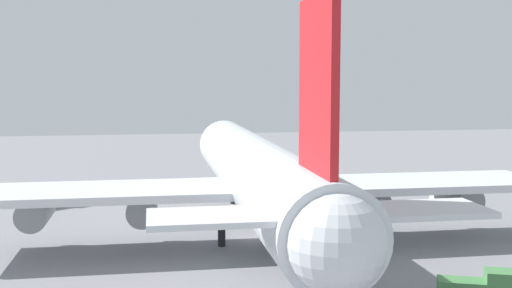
{
  "coord_description": "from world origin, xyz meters",
  "views": [
    {
      "loc": [
        -58.71,
        9.86,
        15.21
      ],
      "look_at": [
        0.0,
        0.0,
        9.08
      ],
      "focal_mm": 44.21,
      "sensor_mm": 36.0,
      "label": 1
    }
  ],
  "objects_px": {
    "maintenance_van": "(54,198)",
    "fuel_truck": "(481,286)",
    "cargo_airplane": "(256,174)",
    "safety_cone_nose": "(239,188)",
    "pushback_tractor": "(446,194)"
  },
  "relations": [
    {
      "from": "cargo_airplane",
      "to": "fuel_truck",
      "type": "distance_m",
      "value": 24.03
    },
    {
      "from": "pushback_tractor",
      "to": "fuel_truck",
      "type": "bearing_deg",
      "value": 157.36
    },
    {
      "from": "cargo_airplane",
      "to": "pushback_tractor",
      "type": "height_order",
      "value": "cargo_airplane"
    },
    {
      "from": "maintenance_van",
      "to": "safety_cone_nose",
      "type": "relative_size",
      "value": 7.78
    },
    {
      "from": "cargo_airplane",
      "to": "safety_cone_nose",
      "type": "distance_m",
      "value": 27.3
    },
    {
      "from": "maintenance_van",
      "to": "pushback_tractor",
      "type": "relative_size",
      "value": 0.97
    },
    {
      "from": "cargo_airplane",
      "to": "maintenance_van",
      "type": "height_order",
      "value": "cargo_airplane"
    },
    {
      "from": "cargo_airplane",
      "to": "safety_cone_nose",
      "type": "bearing_deg",
      "value": -4.58
    },
    {
      "from": "fuel_truck",
      "to": "pushback_tractor",
      "type": "bearing_deg",
      "value": -22.64
    },
    {
      "from": "maintenance_van",
      "to": "safety_cone_nose",
      "type": "xyz_separation_m",
      "value": [
        8.0,
        -23.53,
        -0.83
      ]
    },
    {
      "from": "safety_cone_nose",
      "to": "maintenance_van",
      "type": "bearing_deg",
      "value": 108.77
    },
    {
      "from": "pushback_tractor",
      "to": "safety_cone_nose",
      "type": "distance_m",
      "value": 27.49
    },
    {
      "from": "maintenance_van",
      "to": "fuel_truck",
      "type": "height_order",
      "value": "fuel_truck"
    },
    {
      "from": "fuel_truck",
      "to": "safety_cone_nose",
      "type": "height_order",
      "value": "fuel_truck"
    },
    {
      "from": "maintenance_van",
      "to": "pushback_tractor",
      "type": "distance_m",
      "value": 47.64
    }
  ]
}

